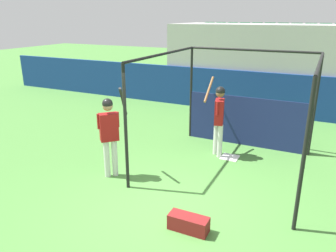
{
  "coord_description": "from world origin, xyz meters",
  "views": [
    {
      "loc": [
        2.47,
        -4.94,
        3.54
      ],
      "look_at": [
        -0.77,
        1.78,
        1.02
      ],
      "focal_mm": 35.0,
      "sensor_mm": 36.0,
      "label": 1
    }
  ],
  "objects_px": {
    "player_batter": "(219,114)",
    "player_waiting": "(110,130)",
    "baseball": "(303,167)",
    "equipment_bag": "(188,223)"
  },
  "relations": [
    {
      "from": "player_batter",
      "to": "player_waiting",
      "type": "xyz_separation_m",
      "value": [
        -1.84,
        -2.2,
        -0.01
      ]
    },
    {
      "from": "player_waiting",
      "to": "baseball",
      "type": "distance_m",
      "value": 4.75
    },
    {
      "from": "player_batter",
      "to": "baseball",
      "type": "relative_size",
      "value": 27.17
    },
    {
      "from": "player_waiting",
      "to": "baseball",
      "type": "bearing_deg",
      "value": -15.31
    },
    {
      "from": "player_waiting",
      "to": "equipment_bag",
      "type": "relative_size",
      "value": 3.03
    },
    {
      "from": "player_waiting",
      "to": "baseball",
      "type": "height_order",
      "value": "player_waiting"
    },
    {
      "from": "player_batter",
      "to": "player_waiting",
      "type": "height_order",
      "value": "player_waiting"
    },
    {
      "from": "player_batter",
      "to": "baseball",
      "type": "bearing_deg",
      "value": -99.06
    },
    {
      "from": "player_waiting",
      "to": "equipment_bag",
      "type": "height_order",
      "value": "player_waiting"
    },
    {
      "from": "player_waiting",
      "to": "baseball",
      "type": "relative_size",
      "value": 28.63
    }
  ]
}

